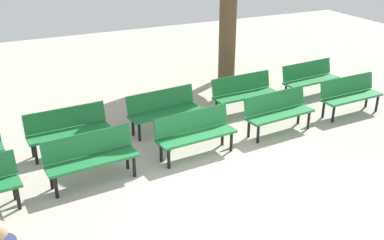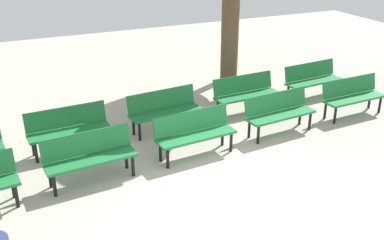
# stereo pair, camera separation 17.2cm
# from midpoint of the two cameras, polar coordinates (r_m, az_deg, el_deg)

# --- Properties ---
(ground_plane) EXTENTS (25.28, 25.28, 0.00)m
(ground_plane) POSITION_cam_midpoint_polar(r_m,az_deg,el_deg) (8.05, 5.51, -8.74)
(ground_plane) COLOR #B2A899
(bench_r0_c1) EXTENTS (1.63, 0.60, 0.87)m
(bench_r0_c1) POSITION_cam_midpoint_polar(r_m,az_deg,el_deg) (8.28, -12.93, -4.26)
(bench_r0_c1) COLOR #1E7238
(bench_r0_c1) RESTS_ON ground_plane
(bench_r0_c2) EXTENTS (1.63, 0.61, 0.87)m
(bench_r0_c2) POSITION_cam_midpoint_polar(r_m,az_deg,el_deg) (8.96, -0.18, -1.38)
(bench_r0_c2) COLOR #1E7238
(bench_r0_c2) RESTS_ON ground_plane
(bench_r0_c3) EXTENTS (1.64, 0.62, 0.87)m
(bench_r0_c3) POSITION_cam_midpoint_polar(r_m,az_deg,el_deg) (10.09, 10.05, 1.20)
(bench_r0_c3) COLOR #1E7238
(bench_r0_c3) RESTS_ON ground_plane
(bench_r0_c4) EXTENTS (1.62, 0.56, 0.87)m
(bench_r0_c4) POSITION_cam_midpoint_polar(r_m,az_deg,el_deg) (11.48, 18.44, 3.13)
(bench_r0_c4) COLOR #1E7238
(bench_r0_c4) RESTS_ON ground_plane
(bench_r1_c1) EXTENTS (1.62, 0.57, 0.87)m
(bench_r1_c1) POSITION_cam_midpoint_polar(r_m,az_deg,el_deg) (9.44, -15.52, -0.94)
(bench_r1_c1) COLOR #1E7238
(bench_r1_c1) RESTS_ON ground_plane
(bench_r1_c2) EXTENTS (1.64, 0.64, 0.87)m
(bench_r1_c2) POSITION_cam_midpoint_polar(r_m,az_deg,el_deg) (10.05, -4.02, 1.44)
(bench_r1_c2) COLOR #1E7238
(bench_r1_c2) RESTS_ON ground_plane
(bench_r1_c3) EXTENTS (1.62, 0.56, 0.87)m
(bench_r1_c3) POSITION_cam_midpoint_polar(r_m,az_deg,el_deg) (11.08, 5.94, 3.53)
(bench_r1_c3) COLOR #1E7238
(bench_r1_c3) RESTS_ON ground_plane
(bench_r1_c4) EXTENTS (1.64, 0.62, 0.87)m
(bench_r1_c4) POSITION_cam_midpoint_polar(r_m,az_deg,el_deg) (12.38, 13.87, 5.13)
(bench_r1_c4) COLOR #1E7238
(bench_r1_c4) RESTS_ON ground_plane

